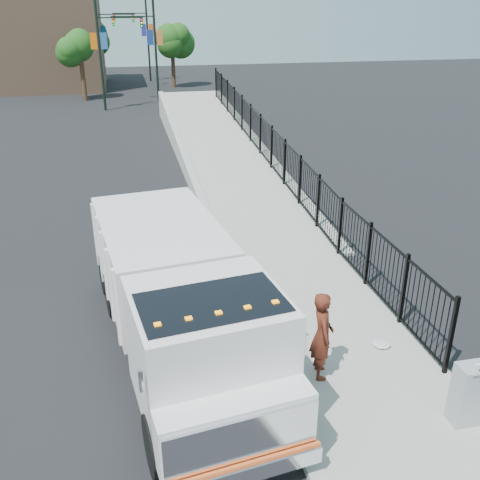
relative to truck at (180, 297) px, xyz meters
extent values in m
plane|color=black|center=(1.80, 0.21, -1.59)|extent=(120.00, 120.00, 0.00)
cube|color=#9E998E|center=(3.73, -1.79, -1.53)|extent=(3.55, 12.00, 0.12)
cube|color=#ADAAA3|center=(1.80, -1.79, -1.51)|extent=(0.30, 12.00, 0.16)
cube|color=#9E998E|center=(3.93, 16.21, -1.59)|extent=(3.95, 24.06, 3.19)
cube|color=black|center=(5.35, 12.21, -0.69)|extent=(0.10, 28.00, 1.80)
cube|color=black|center=(-0.06, 0.41, -0.99)|extent=(2.08, 7.48, 0.24)
cube|color=white|center=(0.28, -2.07, 0.09)|extent=(2.86, 2.72, 2.18)
cube|color=white|center=(0.47, -3.41, -0.45)|extent=(2.64, 1.10, 1.09)
cube|color=silver|center=(0.52, -3.81, -0.45)|extent=(2.49, 0.43, 0.92)
cube|color=silver|center=(0.54, -3.90, -0.99)|extent=(2.61, 0.55, 0.30)
cube|color=#E35621|center=(0.54, -3.90, -0.83)|extent=(2.59, 0.41, 0.07)
cube|color=black|center=(0.32, -2.34, 0.75)|extent=(2.56, 1.73, 0.92)
cube|color=white|center=(-0.25, 1.81, 0.09)|extent=(3.21, 4.88, 1.85)
cube|color=silver|center=(-0.92, -3.33, 0.58)|extent=(0.07, 0.07, 0.38)
cube|color=silver|center=(1.78, -2.96, 0.58)|extent=(0.07, 0.07, 0.38)
cube|color=orange|center=(-0.60, -2.85, 1.20)|extent=(0.12, 0.10, 0.07)
cube|color=orange|center=(-0.11, -2.78, 1.20)|extent=(0.12, 0.10, 0.07)
cube|color=orange|center=(0.37, -2.71, 1.20)|extent=(0.12, 0.10, 0.07)
cube|color=orange|center=(0.86, -2.65, 1.20)|extent=(0.12, 0.10, 0.07)
cube|color=orange|center=(1.34, -2.58, 1.20)|extent=(0.12, 0.10, 0.07)
cylinder|color=black|center=(-0.74, -2.98, -1.05)|extent=(0.49, 1.13, 1.09)
cylinder|color=black|center=(1.52, -2.67, -1.05)|extent=(0.49, 1.13, 1.09)
cylinder|color=black|center=(-1.47, 2.30, -1.05)|extent=(0.49, 1.13, 1.09)
cylinder|color=black|center=(0.79, 2.61, -1.05)|extent=(0.49, 1.13, 1.09)
cylinder|color=black|center=(-1.63, 3.49, -1.05)|extent=(0.49, 1.13, 1.09)
cylinder|color=black|center=(0.63, 3.80, -1.05)|extent=(0.49, 1.13, 1.09)
imported|color=#541F13|center=(2.74, -1.28, -0.50)|extent=(0.58, 0.78, 1.94)
cube|color=gray|center=(4.90, -3.15, -0.85)|extent=(0.55, 0.40, 1.25)
ellipsoid|color=silver|center=(4.48, -0.61, -1.42)|extent=(0.41, 0.41, 0.10)
cylinder|color=black|center=(-2.08, 31.11, 2.41)|extent=(0.18, 0.18, 8.00)
cube|color=black|center=(-0.48, 31.11, 4.71)|extent=(3.20, 0.08, 0.08)
cube|color=black|center=(0.96, 31.11, 4.36)|extent=(0.18, 0.22, 0.60)
cube|color=#25569E|center=(-1.73, 31.11, 3.21)|extent=(0.45, 0.04, 1.10)
cube|color=#E45F09|center=(-2.43, 31.11, 3.21)|extent=(0.45, 0.04, 1.10)
cylinder|color=black|center=(2.05, 34.34, 2.41)|extent=(0.18, 0.18, 8.00)
cube|color=black|center=(0.45, 34.34, 4.71)|extent=(3.20, 0.08, 0.08)
cube|color=black|center=(-0.99, 34.34, 4.36)|extent=(0.18, 0.22, 0.60)
cube|color=orange|center=(2.40, 34.34, 3.21)|extent=(0.45, 0.04, 1.10)
cube|color=navy|center=(1.70, 34.34, 3.21)|extent=(0.45, 0.04, 1.10)
cylinder|color=black|center=(-2.29, 42.05, 2.41)|extent=(0.18, 0.18, 8.00)
cube|color=black|center=(-0.69, 42.05, 4.71)|extent=(3.20, 0.08, 0.08)
cube|color=black|center=(0.75, 42.05, 4.36)|extent=(0.18, 0.22, 0.60)
cube|color=#165A92|center=(-1.94, 42.05, 3.21)|extent=(0.45, 0.04, 1.10)
cube|color=orange|center=(-2.64, 42.05, 3.21)|extent=(0.45, 0.04, 1.10)
cylinder|color=black|center=(2.15, 46.44, 2.41)|extent=(0.18, 0.18, 8.00)
cube|color=black|center=(0.55, 46.44, 4.71)|extent=(3.20, 0.08, 0.08)
cube|color=black|center=(-0.89, 46.44, 4.36)|extent=(0.18, 0.22, 0.60)
cube|color=orange|center=(2.50, 46.44, 3.21)|extent=(0.45, 0.04, 1.10)
cube|color=#2B2CA1|center=(1.80, 46.44, 3.21)|extent=(0.45, 0.04, 1.10)
cylinder|color=#382314|center=(-3.71, 35.72, 0.01)|extent=(0.36, 0.36, 3.20)
sphere|color=#194714|center=(-3.71, 35.72, 2.41)|extent=(2.43, 2.43, 2.43)
cylinder|color=#382314|center=(4.04, 41.71, 0.01)|extent=(0.36, 0.36, 3.20)
sphere|color=#194714|center=(4.04, 41.71, 2.41)|extent=(2.47, 2.47, 2.47)
cylinder|color=#382314|center=(-3.27, 49.33, 0.01)|extent=(0.36, 0.36, 3.20)
sphere|color=#194714|center=(-3.27, 49.33, 2.41)|extent=(3.22, 3.22, 3.22)
cube|color=#8C664C|center=(-7.20, 44.21, 2.41)|extent=(10.00, 10.00, 8.00)
camera|label=1|loc=(-0.83, -9.86, 5.71)|focal=40.00mm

